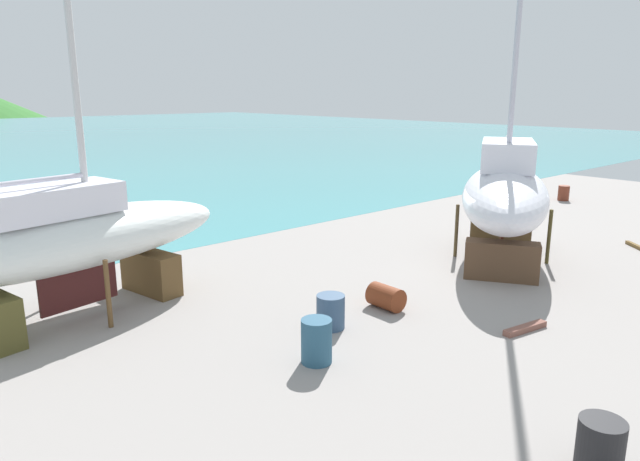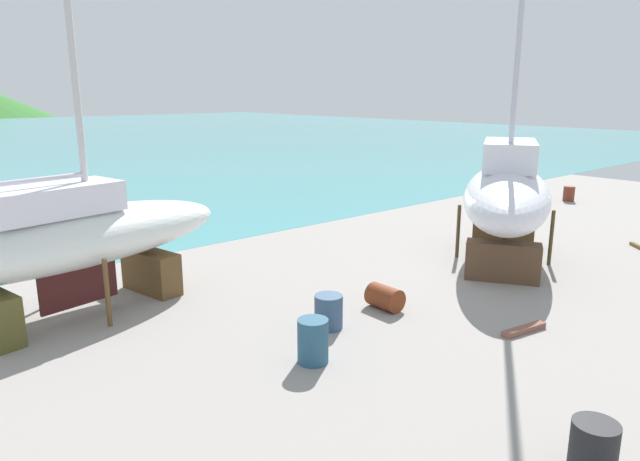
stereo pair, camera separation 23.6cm
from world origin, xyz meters
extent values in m
plane|color=gray|center=(0.00, -3.00, 0.00)|extent=(47.02, 47.02, 0.00)
cube|color=brown|center=(-8.46, 5.41, 0.59)|extent=(1.03, 1.98, 1.17)
cylinder|color=brown|center=(-10.80, 6.30, 0.84)|extent=(0.12, 0.12, 1.68)
cylinder|color=brown|center=(-10.34, 3.75, 0.84)|extent=(0.12, 0.12, 1.68)
ellipsoid|color=white|center=(-10.57, 5.02, 1.97)|extent=(8.85, 3.86, 1.45)
cube|color=#4D1E1D|center=(-10.57, 5.02, 0.73)|extent=(2.04, 0.45, 1.02)
cube|color=silver|center=(-10.99, 4.95, 2.99)|extent=(3.29, 1.94, 0.73)
cylinder|color=silver|center=(-11.62, 4.83, 3.52)|extent=(2.97, 0.65, 0.12)
cube|color=brown|center=(-0.12, -0.54, 0.58)|extent=(1.72, 2.19, 1.16)
cube|color=brown|center=(3.51, 1.68, 0.58)|extent=(1.72, 2.19, 1.16)
cylinder|color=#473F1F|center=(2.46, -0.69, 0.90)|extent=(0.12, 0.12, 1.81)
cylinder|color=#483B23|center=(0.92, 1.83, 0.90)|extent=(0.12, 0.12, 1.81)
ellipsoid|color=white|center=(1.69, 0.57, 2.18)|extent=(8.66, 6.74, 1.86)
cube|color=#451E11|center=(1.69, 0.57, 0.60)|extent=(1.79, 1.14, 1.30)
cube|color=silver|center=(2.06, 0.79, 3.48)|extent=(3.46, 2.97, 0.93)
cylinder|color=#B5B5C4|center=(1.33, 0.35, 7.93)|extent=(0.17, 0.17, 9.83)
cylinder|color=silver|center=(2.60, 1.13, 3.91)|extent=(2.60, 1.66, 0.12)
cylinder|color=maroon|center=(13.85, 4.25, 0.38)|extent=(0.79, 0.79, 0.77)
cylinder|color=#29526D|center=(-7.87, -0.92, 0.47)|extent=(0.85, 0.85, 0.94)
cylinder|color=#324C69|center=(-6.44, 0.19, 0.41)|extent=(0.90, 0.90, 0.82)
cylinder|color=black|center=(-7.11, -6.38, 0.41)|extent=(0.71, 0.71, 0.83)
cylinder|color=maroon|center=(-4.50, 0.16, 0.31)|extent=(0.64, 0.92, 0.62)
cube|color=brown|center=(-3.15, -3.03, 0.07)|extent=(1.32, 0.44, 0.14)
camera|label=1|loc=(-15.18, -9.18, 5.51)|focal=32.25mm
camera|label=2|loc=(-15.01, -9.34, 5.51)|focal=32.25mm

